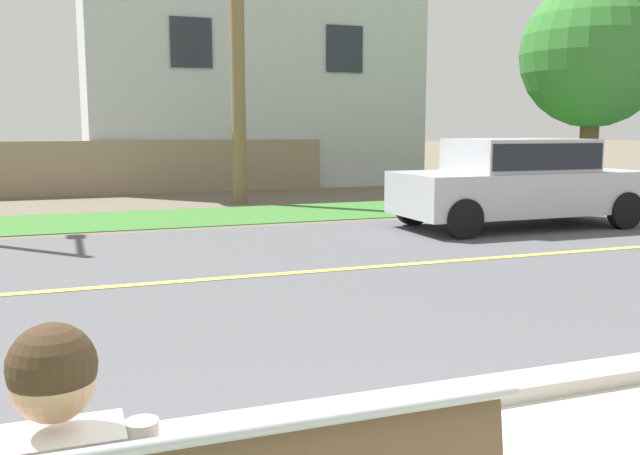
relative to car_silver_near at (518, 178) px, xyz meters
name	(u,v)px	position (x,y,z in m)	size (l,w,h in m)	color
ground_plane	(189,257)	(-5.90, -0.90, -0.85)	(140.00, 140.00, 0.00)	#665B4C
curb_edge	(352,412)	(-5.90, -6.55, -0.80)	(44.00, 0.30, 0.11)	#ADA89E
street_asphalt	(211,280)	(-5.90, -2.40, -0.85)	(52.00, 8.00, 0.01)	#515156
road_centre_line	(211,279)	(-5.90, -2.40, -0.84)	(48.00, 0.14, 0.01)	#E0CC4C
far_verge_grass	(151,219)	(-5.90, 3.28, -0.85)	(48.00, 2.80, 0.02)	#38702D
car_silver_near	(518,178)	(0.00, 0.00, 0.00)	(4.30, 1.86, 1.54)	#B2B5BC
shade_tree_left	(600,44)	(4.65, 3.43, 2.85)	(3.46, 3.46, 5.70)	brown
garden_wall	(78,168)	(-7.06, 8.66, -0.15)	(13.00, 0.36, 1.40)	gray
house_across_street	(242,57)	(-1.93, 11.86, 3.07)	(10.44, 6.91, 7.76)	#B7BCC1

